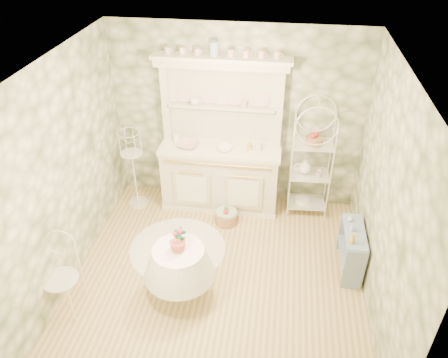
# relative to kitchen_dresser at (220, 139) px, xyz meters

# --- Properties ---
(floor) EXTENTS (3.60, 3.60, 0.00)m
(floor) POSITION_rel_kitchen_dresser_xyz_m (0.20, -1.52, -1.15)
(floor) COLOR tan
(floor) RESTS_ON ground
(ceiling) EXTENTS (3.60, 3.60, 0.00)m
(ceiling) POSITION_rel_kitchen_dresser_xyz_m (0.20, -1.52, 1.56)
(ceiling) COLOR white
(ceiling) RESTS_ON floor
(wall_left) EXTENTS (3.60, 3.60, 0.00)m
(wall_left) POSITION_rel_kitchen_dresser_xyz_m (-1.60, -1.52, 0.21)
(wall_left) COLOR beige
(wall_left) RESTS_ON floor
(wall_right) EXTENTS (3.60, 3.60, 0.00)m
(wall_right) POSITION_rel_kitchen_dresser_xyz_m (2.00, -1.52, 0.21)
(wall_right) COLOR beige
(wall_right) RESTS_ON floor
(wall_back) EXTENTS (3.60, 3.60, 0.00)m
(wall_back) POSITION_rel_kitchen_dresser_xyz_m (0.20, 0.28, 0.21)
(wall_back) COLOR beige
(wall_back) RESTS_ON floor
(wall_front) EXTENTS (3.60, 3.60, 0.00)m
(wall_front) POSITION_rel_kitchen_dresser_xyz_m (0.20, -3.32, 0.21)
(wall_front) COLOR beige
(wall_front) RESTS_ON floor
(kitchen_dresser) EXTENTS (1.87, 0.61, 2.29)m
(kitchen_dresser) POSITION_rel_kitchen_dresser_xyz_m (0.00, 0.00, 0.00)
(kitchen_dresser) COLOR silver
(kitchen_dresser) RESTS_ON floor
(bakers_rack) EXTENTS (0.62, 0.46, 1.93)m
(bakers_rack) POSITION_rel_kitchen_dresser_xyz_m (1.31, 0.02, -0.18)
(bakers_rack) COLOR white
(bakers_rack) RESTS_ON floor
(side_shelf) EXTENTS (0.28, 0.71, 0.60)m
(side_shelf) POSITION_rel_kitchen_dresser_xyz_m (1.84, -1.14, -0.84)
(side_shelf) COLOR #7B91AE
(side_shelf) RESTS_ON floor
(round_table) EXTENTS (0.75, 0.75, 0.77)m
(round_table) POSITION_rel_kitchen_dresser_xyz_m (-0.20, -1.87, -0.76)
(round_table) COLOR white
(round_table) RESTS_ON floor
(cafe_chair) EXTENTS (0.38, 0.38, 0.75)m
(cafe_chair) POSITION_rel_kitchen_dresser_xyz_m (-1.48, -2.25, -0.77)
(cafe_chair) COLOR white
(cafe_chair) RESTS_ON floor
(birdcage_stand) EXTENTS (0.37, 0.37, 1.55)m
(birdcage_stand) POSITION_rel_kitchen_dresser_xyz_m (-1.28, -0.18, -0.37)
(birdcage_stand) COLOR white
(birdcage_stand) RESTS_ON floor
(floor_basket) EXTENTS (0.40, 0.40, 0.23)m
(floor_basket) POSITION_rel_kitchen_dresser_xyz_m (0.15, -0.44, -1.03)
(floor_basket) COLOR #A77655
(floor_basket) RESTS_ON floor
(lace_rug) EXTENTS (1.74, 1.74, 0.01)m
(lace_rug) POSITION_rel_kitchen_dresser_xyz_m (-0.43, -1.10, -1.14)
(lace_rug) COLOR white
(lace_rug) RESTS_ON floor
(bowl_floral) EXTENTS (0.34, 0.34, 0.07)m
(bowl_floral) POSITION_rel_kitchen_dresser_xyz_m (-0.46, -0.05, -0.13)
(bowl_floral) COLOR white
(bowl_floral) RESTS_ON kitchen_dresser
(bowl_white) EXTENTS (0.28, 0.28, 0.07)m
(bowl_white) POSITION_rel_kitchen_dresser_xyz_m (0.07, -0.08, -0.13)
(bowl_white) COLOR white
(bowl_white) RESTS_ON kitchen_dresser
(cup_left) EXTENTS (0.17, 0.17, 0.11)m
(cup_left) POSITION_rel_kitchen_dresser_xyz_m (-0.38, 0.16, 0.47)
(cup_left) COLOR white
(cup_left) RESTS_ON kitchen_dresser
(cup_right) EXTENTS (0.13, 0.13, 0.10)m
(cup_right) POSITION_rel_kitchen_dresser_xyz_m (0.31, 0.16, 0.47)
(cup_right) COLOR white
(cup_right) RESTS_ON kitchen_dresser
(potted_geranium) EXTENTS (0.15, 0.10, 0.28)m
(potted_geranium) POSITION_rel_kitchen_dresser_xyz_m (-0.18, -1.83, -0.30)
(potted_geranium) COLOR #3F7238
(potted_geranium) RESTS_ON round_table
(bottle_amber) EXTENTS (0.08, 0.08, 0.16)m
(bottle_amber) POSITION_rel_kitchen_dresser_xyz_m (1.77, -1.36, -0.46)
(bottle_amber) COLOR gold
(bottle_amber) RESTS_ON side_shelf
(bottle_blue) EXTENTS (0.06, 0.06, 0.10)m
(bottle_blue) POSITION_rel_kitchen_dresser_xyz_m (1.80, -1.13, -0.49)
(bottle_blue) COLOR #94B0DB
(bottle_blue) RESTS_ON side_shelf
(bottle_glass) EXTENTS (0.08, 0.08, 0.08)m
(bottle_glass) POSITION_rel_kitchen_dresser_xyz_m (1.79, -0.94, -0.50)
(bottle_glass) COLOR silver
(bottle_glass) RESTS_ON side_shelf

